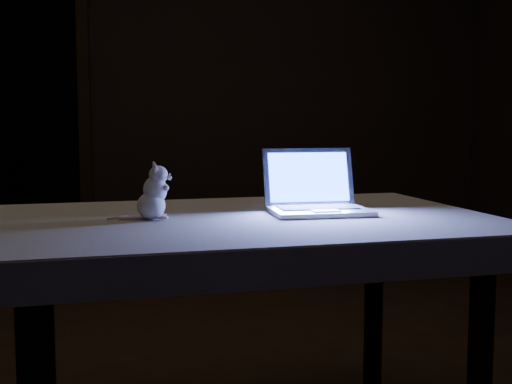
{
  "coord_description": "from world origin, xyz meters",
  "views": [
    {
      "loc": [
        -0.12,
        -2.41,
        0.93
      ],
      "look_at": [
        0.14,
        -0.65,
        0.74
      ],
      "focal_mm": 48.0,
      "sensor_mm": 36.0,
      "label": 1
    }
  ],
  "objects": [
    {
      "name": "floor",
      "position": [
        0.0,
        0.0,
        0.0
      ],
      "size": [
        5.0,
        5.0,
        0.0
      ],
      "primitive_type": "plane",
      "color": "black",
      "rests_on": "ground"
    },
    {
      "name": "back_wall",
      "position": [
        0.0,
        2.5,
        1.3
      ],
      "size": [
        4.5,
        0.04,
        2.6
      ],
      "primitive_type": "cube",
      "color": "black",
      "rests_on": "ground"
    },
    {
      "name": "doorway",
      "position": [
        -1.1,
        2.5,
        1.06
      ],
      "size": [
        1.06,
        0.36,
        2.13
      ],
      "primitive_type": null,
      "color": "black",
      "rests_on": "back_wall"
    },
    {
      "name": "table",
      "position": [
        0.11,
        -0.61,
        0.33
      ],
      "size": [
        1.33,
        0.94,
        0.67
      ],
      "primitive_type": null,
      "rotation": [
        0.0,
        0.0,
        0.12
      ],
      "color": "black",
      "rests_on": "floor"
    },
    {
      "name": "tablecloth",
      "position": [
        0.04,
        -0.61,
        0.63
      ],
      "size": [
        1.35,
        0.91,
        0.08
      ],
      "primitive_type": null,
      "rotation": [
        0.0,
        0.0,
        -0.02
      ],
      "color": "beige",
      "rests_on": "table"
    },
    {
      "name": "laptop",
      "position": [
        0.32,
        -0.59,
        0.76
      ],
      "size": [
        0.28,
        0.25,
        0.18
      ],
      "primitive_type": null,
      "rotation": [
        0.0,
        0.0,
        0.05
      ],
      "color": "#B9B8BD",
      "rests_on": "tablecloth"
    },
    {
      "name": "plush_mouse",
      "position": [
        -0.14,
        -0.63,
        0.75
      ],
      "size": [
        0.12,
        0.12,
        0.15
      ],
      "primitive_type": null,
      "rotation": [
        0.0,
        0.0,
        -0.12
      ],
      "color": "white",
      "rests_on": "tablecloth"
    }
  ]
}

